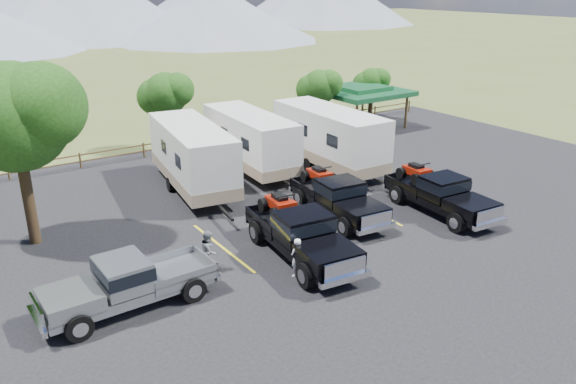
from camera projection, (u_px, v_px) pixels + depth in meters
ground at (390, 247)px, 24.09m from camera, size 320.00×320.00×0.00m
asphalt_lot at (345, 224)px, 26.41m from camera, size 44.00×34.00×0.04m
stall_lines at (332, 216)px, 27.17m from camera, size 12.12×5.50×0.01m
tree_big_nw at (13, 117)px, 22.51m from camera, size 5.54×5.18×7.84m
tree_ne_a at (319, 87)px, 40.75m from camera, size 3.11×2.92×4.76m
tree_ne_b at (371, 82)px, 44.80m from camera, size 2.77×2.59×4.27m
tree_north at (165, 94)px, 36.40m from camera, size 3.46×3.24×5.25m
rail_fence at (226, 135)px, 39.25m from camera, size 36.12×0.12×1.00m
pavilion at (361, 91)px, 43.10m from camera, size 6.20×6.20×3.22m
rig_left at (300, 232)px, 22.86m from camera, size 2.96×6.93×2.25m
rig_center at (337, 196)px, 26.90m from camera, size 2.71×6.46×2.10m
rig_right at (439, 192)px, 27.33m from camera, size 2.64×6.52×2.13m
trailer_left at (193, 157)px, 30.02m from camera, size 3.86×10.29×3.56m
trailer_center at (250, 141)px, 33.14m from camera, size 3.14×9.96×3.45m
trailer_right at (329, 138)px, 33.44m from camera, size 2.96×10.43×3.62m
pickup_silver at (129, 282)px, 19.31m from camera, size 6.25×2.32×1.86m
person_a at (296, 257)px, 21.45m from camera, size 0.66×0.54×1.56m
person_b at (209, 251)px, 21.83m from camera, size 1.02×1.04×1.69m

